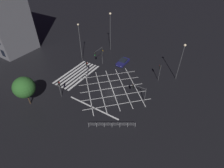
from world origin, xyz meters
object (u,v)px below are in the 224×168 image
Objects in this scene: waiting_car at (123,62)px; traffic_light_median_south at (87,66)px; traffic_light_nw_cross at (160,70)px; street_lamp_west at (80,38)px; traffic_light_se_main at (60,86)px; traffic_light_se_cross at (59,86)px; traffic_light_sw_cross at (102,53)px; street_lamp_east at (182,55)px; traffic_light_median_north at (138,89)px; street_lamp_far at (110,23)px; traffic_light_sw_main at (98,53)px; street_tree_near at (24,87)px.

traffic_light_median_south is at bearing -24.04° from waiting_car.
street_lamp_west reaches higher than traffic_light_nw_cross.
street_lamp_west is (-13.14, -5.50, 3.73)m from traffic_light_se_main.
traffic_light_nw_cross is at bearing 96.34° from street_lamp_west.
traffic_light_nw_cross is at bearing 46.80° from traffic_light_se_cross.
street_lamp_east is (-3.66, 17.74, 3.03)m from traffic_light_sw_cross.
street_lamp_far is (-15.05, -15.77, 5.24)m from traffic_light_median_north.
street_lamp_far is (-22.48, -2.58, 4.94)m from traffic_light_se_cross.
traffic_light_se_main reaches higher than traffic_light_median_north.
traffic_light_median_south is (-8.14, 0.33, 0.09)m from traffic_light_se_cross.
street_tree_near reaches higher than traffic_light_sw_main.
street_tree_near is at bearing -43.24° from street_lamp_east.
waiting_car is (-17.26, 4.54, -2.02)m from traffic_light_se_main.
traffic_light_se_main is 0.61× the size of street_tree_near.
traffic_light_median_north is 20.05m from street_lamp_west.
street_lamp_west is (1.33, -5.67, 3.25)m from traffic_light_sw_cross.
traffic_light_se_cross is 15.13m from traffic_light_median_north.
traffic_light_se_main is at bearing -44.64° from street_lamp_east.
street_lamp_west reaches higher than waiting_car.
traffic_light_sw_cross is at bearing 129.54° from traffic_light_sw_main.
traffic_light_sw_cross is 18.37m from street_lamp_east.
street_lamp_east is at bearing 102.05° from street_lamp_west.
street_lamp_east reaches higher than traffic_light_sw_cross.
street_lamp_far is 11.21m from waiting_car.
traffic_light_sw_cross is 0.45× the size of street_lamp_west.
street_tree_near is at bearing 142.71° from traffic_light_se_main.
street_lamp_east is (-10.83, 4.64, 3.70)m from traffic_light_median_north.
traffic_light_se_main is at bearing 28.85° from traffic_light_median_north.
traffic_light_se_main is 0.38× the size of street_lamp_west.
traffic_light_nw_cross is at bearing 79.49° from waiting_car.
street_tree_near is 1.44× the size of waiting_car.
traffic_light_median_south is at bearing -3.20° from traffic_light_median_north.
traffic_light_median_north is 0.55× the size of street_tree_near.
street_lamp_far is at bearing 177.59° from street_tree_near.
traffic_light_sw_main is 9.85m from street_lamp_far.
street_lamp_east is at bearing -139.93° from traffic_light_nw_cross.
traffic_light_sw_main is at bearing -140.46° from traffic_light_sw_cross.
street_lamp_east is at bearing 78.30° from street_lamp_far.
traffic_light_median_south is 20.47m from street_lamp_east.
traffic_light_sw_cross is 1.19× the size of traffic_light_se_main.
traffic_light_nw_cross is (-1.54, 15.24, -0.28)m from traffic_light_sw_main.
traffic_light_se_main is 0.92× the size of traffic_light_median_south.
traffic_light_median_north is (-7.42, 13.19, -0.30)m from traffic_light_se_cross.
waiting_car is (-9.23, 4.12, -2.24)m from traffic_light_median_south.
traffic_light_se_main is 0.43× the size of street_lamp_east.
street_lamp_far reaches higher than street_tree_near.
traffic_light_se_cross is 0.45× the size of street_lamp_east.
traffic_light_sw_main is 0.96× the size of traffic_light_sw_cross.
traffic_light_median_south is at bearing 49.19° from street_lamp_west.
street_lamp_east reaches higher than traffic_light_nw_cross.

